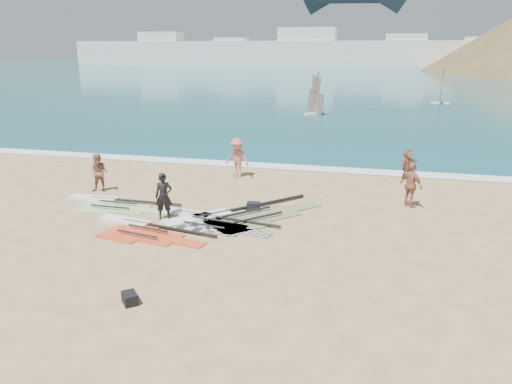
% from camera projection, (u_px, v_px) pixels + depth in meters
% --- Properties ---
extents(ground, '(300.00, 300.00, 0.00)m').
position_uv_depth(ground, '(226.00, 258.00, 15.52)').
color(ground, tan).
rests_on(ground, ground).
extents(sea, '(300.00, 240.00, 0.06)m').
position_uv_depth(sea, '(368.00, 70.00, 138.39)').
color(sea, '#0B4252').
rests_on(sea, ground).
extents(surf_line, '(300.00, 1.20, 0.04)m').
position_uv_depth(surf_line, '(294.00, 168.00, 26.97)').
color(surf_line, white).
rests_on(surf_line, ground).
extents(far_town, '(160.00, 8.00, 12.00)m').
position_uv_depth(far_town, '(320.00, 52.00, 157.56)').
color(far_town, white).
rests_on(far_town, ground).
extents(rig_grey, '(4.99, 2.38, 0.20)m').
position_uv_depth(rig_grey, '(203.00, 220.00, 18.72)').
color(rig_grey, '#29292B').
rests_on(rig_grey, ground).
extents(rig_green, '(5.12, 2.03, 0.20)m').
position_uv_depth(rig_green, '(110.00, 203.00, 20.75)').
color(rig_green, '#66BD30').
rests_on(rig_green, ground).
extents(rig_orange, '(5.56, 5.32, 0.21)m').
position_uv_depth(rig_orange, '(235.00, 216.00, 19.19)').
color(rig_orange, orange).
rests_on(rig_orange, ground).
extents(rig_red, '(4.94, 2.40, 0.19)m').
position_uv_depth(rig_red, '(140.00, 229.00, 17.86)').
color(rig_red, red).
rests_on(rig_red, ground).
extents(gear_bag_near, '(0.57, 0.45, 0.33)m').
position_uv_depth(gear_bag_near, '(253.00, 206.00, 19.97)').
color(gear_bag_near, black).
rests_on(gear_bag_near, ground).
extents(gear_bag_far, '(0.57, 0.58, 0.29)m').
position_uv_depth(gear_bag_far, '(130.00, 298.00, 12.73)').
color(gear_bag_far, black).
rests_on(gear_bag_far, ground).
extents(person_wetsuit, '(0.76, 0.64, 1.78)m').
position_uv_depth(person_wetsuit, '(164.00, 196.00, 18.82)').
color(person_wetsuit, black).
rests_on(person_wetsuit, ground).
extents(beachgoer_left, '(0.95, 0.80, 1.74)m').
position_uv_depth(beachgoer_left, '(99.00, 173.00, 22.36)').
color(beachgoer_left, '#97634A').
rests_on(beachgoer_left, ground).
extents(beachgoer_mid, '(1.43, 1.03, 1.99)m').
position_uv_depth(beachgoer_mid, '(237.00, 158.00, 24.84)').
color(beachgoer_mid, '#B86254').
rests_on(beachgoer_mid, ground).
extents(beachgoer_back, '(1.09, 1.08, 1.85)m').
position_uv_depth(beachgoer_back, '(411.00, 185.00, 20.17)').
color(beachgoer_back, '#9F6651').
rests_on(beachgoer_back, ground).
extents(beachgoer_right, '(1.13, 1.42, 1.51)m').
position_uv_depth(beachgoer_right, '(407.00, 164.00, 24.66)').
color(beachgoer_right, '#9B5A4A').
rests_on(beachgoer_right, ground).
extents(windsurfer_left, '(2.08, 2.06, 4.06)m').
position_uv_depth(windsurfer_left, '(315.00, 102.00, 47.90)').
color(windsurfer_left, white).
rests_on(windsurfer_left, ground).
extents(windsurfer_centre, '(2.10, 2.52, 3.76)m').
position_uv_depth(windsurfer_centre, '(441.00, 93.00, 57.23)').
color(windsurfer_centre, white).
rests_on(windsurfer_centre, ground).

